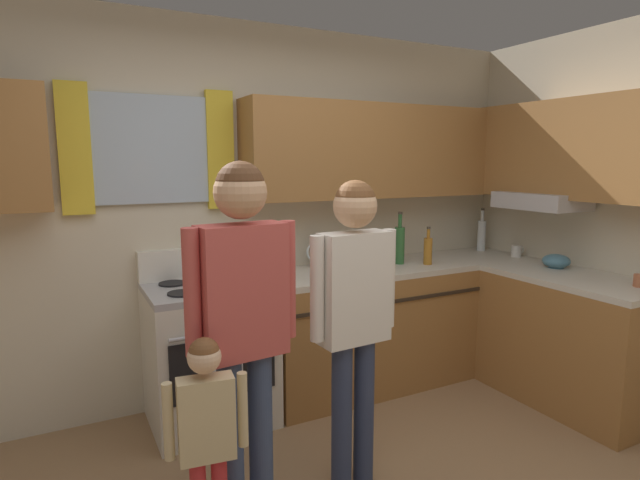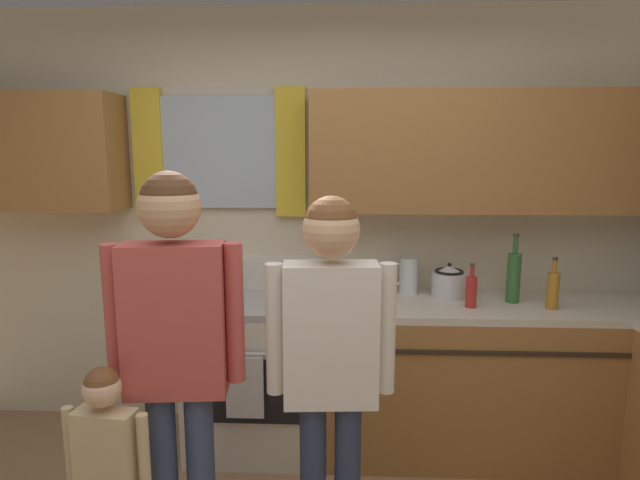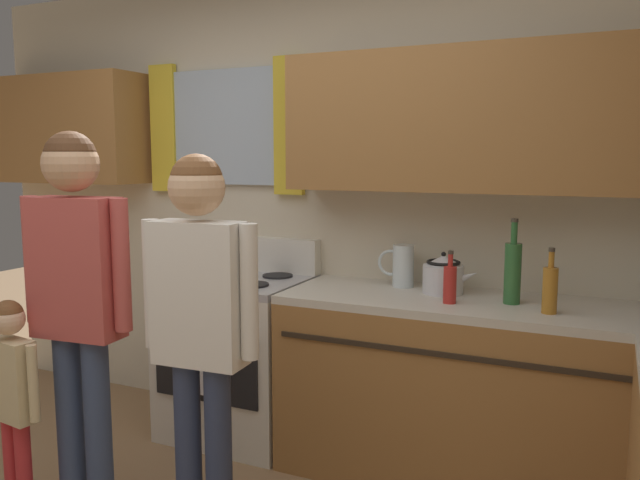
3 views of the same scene
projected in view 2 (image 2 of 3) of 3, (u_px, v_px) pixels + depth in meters
The scene contains 11 objects.
back_wall_unit at pixel (320, 197), 3.14m from camera, with size 4.60×0.42×2.60m.
kitchen_counter_run at pixel (583, 403), 2.68m from camera, with size 2.21×1.77×0.90m.
stove_oven at pixel (256, 369), 3.05m from camera, with size 0.75×0.67×1.10m.
bottle_wine_green at pixel (514, 276), 2.90m from camera, with size 0.08×0.08×0.39m.
bottle_oil_amber at pixel (553, 289), 2.78m from camera, with size 0.06×0.06×0.29m.
bottle_sauce_red at pixel (471, 291), 2.81m from camera, with size 0.06×0.06×0.25m.
stovetop_kettle at pixel (449, 281), 3.01m from camera, with size 0.27×0.20×0.21m.
water_pitcher at pixel (408, 276), 3.09m from camera, with size 0.19×0.11×0.22m.
adult_holding_child at pixel (176, 336), 1.94m from camera, with size 0.52×0.23×1.68m.
adult_in_plaid at pixel (331, 349), 1.96m from camera, with size 0.49×0.21×1.58m.
small_child at pixel (108, 464), 1.86m from camera, with size 0.33×0.13×0.99m.
Camera 2 is at (0.21, -1.32, 1.73)m, focal length 28.79 mm.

